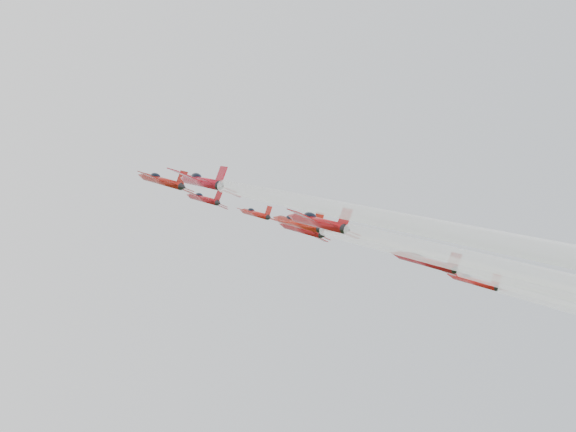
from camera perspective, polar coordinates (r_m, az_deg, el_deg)
jet_lead at (r=151.52m, az=-6.05°, el=1.24°), size 9.79×12.64×7.62m
jet_row2_left at (r=130.19m, az=-8.99°, el=2.50°), size 10.56×13.62×8.22m
jet_row2_center at (r=140.31m, az=-2.37°, el=0.18°), size 8.38×10.82×6.53m
jet_row2_right at (r=145.63m, az=0.97°, el=-0.96°), size 10.34×13.35×8.05m
jet_rear_farleft at (r=56.88m, az=16.07°, el=-2.68°), size 9.51×91.00×50.66m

